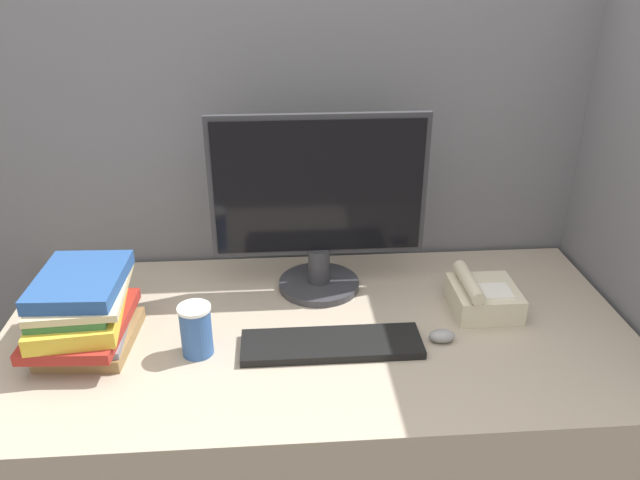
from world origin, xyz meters
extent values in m
cube|color=slate|center=(0.00, 0.83, 0.85)|extent=(2.00, 0.04, 1.70)
cube|color=slate|center=(0.84, 0.43, 0.85)|extent=(0.04, 0.86, 1.70)
cube|color=tan|center=(0.00, 0.40, 0.37)|extent=(1.60, 0.80, 0.75)
cylinder|color=#333338|center=(0.02, 0.61, 0.76)|extent=(0.23, 0.23, 0.02)
cylinder|color=#333338|center=(0.02, 0.61, 0.82)|extent=(0.06, 0.06, 0.10)
cube|color=#333338|center=(0.02, 0.61, 1.05)|extent=(0.58, 0.02, 0.39)
cube|color=black|center=(0.02, 0.60, 1.05)|extent=(0.55, 0.01, 0.37)
cube|color=black|center=(0.03, 0.31, 0.76)|extent=(0.44, 0.13, 0.02)
ellipsoid|color=gray|center=(0.30, 0.32, 0.76)|extent=(0.06, 0.04, 0.03)
cylinder|color=#335999|center=(-0.29, 0.32, 0.81)|extent=(0.07, 0.07, 0.12)
cylinder|color=white|center=(-0.29, 0.32, 0.87)|extent=(0.08, 0.08, 0.01)
cube|color=olive|center=(-0.56, 0.37, 0.76)|extent=(0.22, 0.25, 0.03)
cube|color=slate|center=(-0.57, 0.37, 0.79)|extent=(0.22, 0.25, 0.02)
cube|color=maroon|center=(-0.57, 0.37, 0.81)|extent=(0.23, 0.30, 0.03)
cube|color=gold|center=(-0.57, 0.37, 0.85)|extent=(0.22, 0.30, 0.04)
cube|color=#38723F|center=(-0.57, 0.38, 0.88)|extent=(0.19, 0.27, 0.02)
cube|color=#C6B78C|center=(-0.56, 0.38, 0.89)|extent=(0.22, 0.28, 0.02)
cube|color=#264C8C|center=(-0.56, 0.38, 0.92)|extent=(0.20, 0.26, 0.03)
cube|color=beige|center=(0.45, 0.46, 0.78)|extent=(0.17, 0.17, 0.07)
cube|color=white|center=(0.47, 0.43, 0.82)|extent=(0.08, 0.08, 0.00)
cylinder|color=beige|center=(0.40, 0.46, 0.83)|extent=(0.04, 0.18, 0.04)
camera|label=1|loc=(-0.09, -0.93, 1.65)|focal=35.00mm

